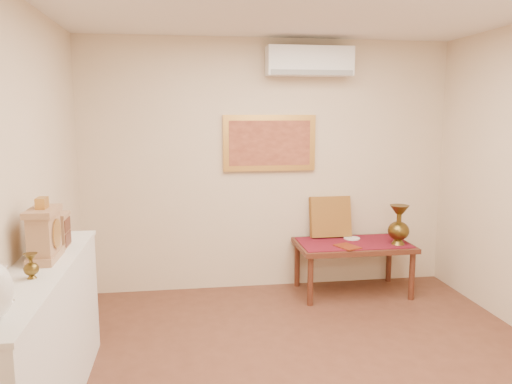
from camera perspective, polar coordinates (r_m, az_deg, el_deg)
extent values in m
cube|color=beige|center=(5.43, 1.49, 3.00)|extent=(4.00, 0.02, 2.70)
cube|color=beige|center=(3.30, -27.17, -1.91)|extent=(0.02, 4.50, 2.70)
cube|color=maroon|center=(5.44, 11.04, -5.69)|extent=(1.14, 0.59, 0.01)
cylinder|color=white|center=(5.58, 10.90, -5.21)|extent=(0.18, 0.18, 0.01)
cube|color=maroon|center=(5.23, 10.41, -6.15)|extent=(0.26, 0.30, 0.01)
cube|color=maroon|center=(5.59, 8.48, -2.81)|extent=(0.45, 0.19, 0.46)
cube|color=white|center=(3.51, -23.29, -16.06)|extent=(0.35, 2.00, 0.95)
cube|color=white|center=(3.34, -23.81, -8.38)|extent=(0.37, 2.02, 0.03)
cube|color=tan|center=(3.51, -22.92, -6.78)|extent=(0.16, 0.36, 0.05)
cube|color=tan|center=(3.48, -23.07, -4.40)|extent=(0.14, 0.30, 0.25)
cylinder|color=beige|center=(3.46, -21.86, -4.39)|extent=(0.01, 0.17, 0.17)
cylinder|color=#BB863B|center=(3.46, -21.78, -4.39)|extent=(0.01, 0.19, 0.19)
cube|color=tan|center=(3.45, -23.22, -2.05)|extent=(0.17, 0.34, 0.04)
cube|color=#BB863B|center=(3.44, -23.27, -1.15)|extent=(0.06, 0.11, 0.07)
cube|color=tan|center=(3.79, -21.85, -4.27)|extent=(0.15, 0.20, 0.22)
cube|color=#522618|center=(3.79, -20.67, -5.00)|extent=(0.01, 0.17, 0.09)
cube|color=#522618|center=(3.76, -20.75, -3.52)|extent=(0.01, 0.17, 0.09)
cube|color=tan|center=(3.77, -21.96, -2.46)|extent=(0.16, 0.21, 0.02)
cube|color=#522618|center=(5.44, 11.03, -5.99)|extent=(1.20, 0.70, 0.05)
cylinder|color=#522618|center=(5.10, 6.22, -10.12)|extent=(0.06, 0.06, 0.50)
cylinder|color=#522618|center=(5.47, 17.38, -9.18)|extent=(0.06, 0.06, 0.50)
cylinder|color=#522618|center=(5.64, 4.72, -8.23)|extent=(0.06, 0.06, 0.50)
cylinder|color=#522618|center=(5.97, 14.95, -7.53)|extent=(0.06, 0.06, 0.50)
cube|color=#BB863B|center=(5.39, 1.55, 5.62)|extent=(1.00, 0.05, 0.60)
cube|color=#AC583B|center=(5.36, 1.60, 5.60)|extent=(0.88, 0.01, 0.48)
cube|color=white|center=(5.39, 6.12, 14.63)|extent=(0.90, 0.24, 0.30)
cube|color=gray|center=(5.26, 6.44, 13.44)|extent=(0.86, 0.02, 0.05)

